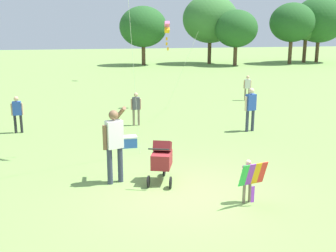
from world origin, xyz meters
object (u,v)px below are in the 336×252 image
at_px(person_adult_flyer, 114,140).
at_px(person_red_shirt, 251,106).
at_px(kite_green_novelty, 167,28).
at_px(person_couple_left, 247,86).
at_px(child_with_butterfly_kite, 249,177).
at_px(person_sitting_far, 136,106).
at_px(person_kid_running, 17,111).
at_px(cooler_box, 130,141).
at_px(stroller, 162,158).

bearing_deg(person_adult_flyer, person_red_shirt, 37.77).
height_order(kite_green_novelty, person_couple_left, kite_green_novelty).
xyz_separation_m(child_with_butterfly_kite, kite_green_novelty, (0.51, 10.65, 2.96)).
distance_m(person_red_shirt, person_couple_left, 6.33).
bearing_deg(child_with_butterfly_kite, person_sitting_far, 100.42).
bearing_deg(person_sitting_far, person_couple_left, 33.96).
distance_m(child_with_butterfly_kite, kite_green_novelty, 11.06).
relative_size(person_sitting_far, person_kid_running, 0.96).
bearing_deg(person_sitting_far, cooler_box, -101.96).
relative_size(child_with_butterfly_kite, person_red_shirt, 0.61).
distance_m(child_with_butterfly_kite, person_red_shirt, 6.25).
xyz_separation_m(stroller, person_kid_running, (-4.02, 5.59, 0.16)).
bearing_deg(person_adult_flyer, child_with_butterfly_kite, -33.67).
xyz_separation_m(child_with_butterfly_kite, cooler_box, (-1.96, 4.66, -0.41)).
xyz_separation_m(child_with_butterfly_kite, stroller, (-1.54, 1.60, 0.02)).
height_order(person_adult_flyer, person_couple_left, person_adult_flyer).
bearing_deg(person_kid_running, person_sitting_far, 3.36).
bearing_deg(person_sitting_far, person_red_shirt, -24.05).
height_order(person_adult_flyer, stroller, person_adult_flyer).
height_order(child_with_butterfly_kite, person_red_shirt, person_red_shirt).
bearing_deg(kite_green_novelty, stroller, -102.75).
distance_m(person_couple_left, cooler_box, 9.72).
distance_m(person_red_shirt, person_sitting_far, 4.21).
height_order(stroller, cooler_box, stroller).
relative_size(child_with_butterfly_kite, person_kid_running, 0.73).
height_order(person_red_shirt, person_kid_running, person_red_shirt).
bearing_deg(stroller, person_sitting_far, 88.31).
distance_m(stroller, cooler_box, 3.12).
relative_size(stroller, kite_green_novelty, 0.29).
height_order(stroller, person_sitting_far, person_sitting_far).
bearing_deg(person_sitting_far, child_with_butterfly_kite, -79.58).
xyz_separation_m(kite_green_novelty, person_sitting_far, (-1.88, -3.20, -2.81)).
distance_m(stroller, person_red_shirt, 5.76).
bearing_deg(cooler_box, person_kid_running, 144.86).
height_order(child_with_butterfly_kite, stroller, stroller).
bearing_deg(person_adult_flyer, person_sitting_far, 77.30).
bearing_deg(person_sitting_far, stroller, -91.69).
height_order(child_with_butterfly_kite, person_adult_flyer, person_adult_flyer).
bearing_deg(person_sitting_far, person_adult_flyer, -102.70).
height_order(person_red_shirt, person_couple_left, person_red_shirt).
bearing_deg(person_adult_flyer, kite_green_novelty, 70.45).
bearing_deg(cooler_box, child_with_butterfly_kite, -67.22).
relative_size(stroller, cooler_box, 2.49).
bearing_deg(person_adult_flyer, person_couple_left, 52.83).
xyz_separation_m(kite_green_novelty, person_kid_running, (-6.07, -3.45, -2.79)).
height_order(person_red_shirt, cooler_box, person_red_shirt).
bearing_deg(person_adult_flyer, cooler_box, 76.60).
bearing_deg(cooler_box, kite_green_novelty, 67.62).
xyz_separation_m(kite_green_novelty, person_couple_left, (4.31, 0.96, -2.82)).
xyz_separation_m(stroller, person_sitting_far, (0.17, 5.84, 0.13)).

